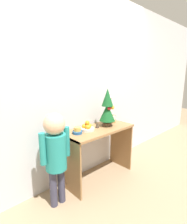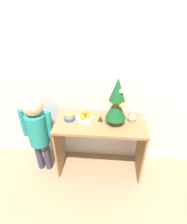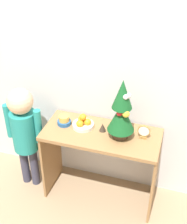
{
  "view_description": "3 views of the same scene",
  "coord_description": "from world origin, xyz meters",
  "px_view_note": "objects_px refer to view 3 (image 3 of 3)",
  "views": [
    {
      "loc": [
        -1.56,
        -1.33,
        1.42
      ],
      "look_at": [
        -0.06,
        0.25,
        0.93
      ],
      "focal_mm": 28.0,
      "sensor_mm": 36.0,
      "label": 1
    },
    {
      "loc": [
        0.06,
        -1.3,
        1.81
      ],
      "look_at": [
        -0.07,
        0.19,
        0.86
      ],
      "focal_mm": 28.0,
      "sensor_mm": 36.0,
      "label": 2
    },
    {
      "loc": [
        0.54,
        -1.74,
        2.26
      ],
      "look_at": [
        -0.06,
        0.2,
        0.91
      ],
      "focal_mm": 50.0,
      "sensor_mm": 36.0,
      "label": 3
    }
  ],
  "objects_px": {
    "desk_clock": "(144,132)",
    "figurine": "(103,127)",
    "singing_bowl": "(64,121)",
    "child_figure": "(24,127)",
    "fruit_bowl": "(83,123)",
    "mini_tree": "(122,110)"
  },
  "relations": [
    {
      "from": "fruit_bowl",
      "to": "desk_clock",
      "type": "xyz_separation_m",
      "value": [
        0.51,
        0.0,
        0.02
      ]
    },
    {
      "from": "singing_bowl",
      "to": "child_figure",
      "type": "xyz_separation_m",
      "value": [
        -0.35,
        -0.08,
        -0.09
      ]
    },
    {
      "from": "fruit_bowl",
      "to": "figurine",
      "type": "xyz_separation_m",
      "value": [
        0.17,
        -0.0,
        -0.0
      ]
    },
    {
      "from": "desk_clock",
      "to": "child_figure",
      "type": "bearing_deg",
      "value": -174.87
    },
    {
      "from": "desk_clock",
      "to": "singing_bowl",
      "type": "bearing_deg",
      "value": -178.86
    },
    {
      "from": "mini_tree",
      "to": "singing_bowl",
      "type": "distance_m",
      "value": 0.54
    },
    {
      "from": "desk_clock",
      "to": "figurine",
      "type": "xyz_separation_m",
      "value": [
        -0.33,
        -0.01,
        -0.02
      ]
    },
    {
      "from": "desk_clock",
      "to": "fruit_bowl",
      "type": "bearing_deg",
      "value": -179.68
    },
    {
      "from": "fruit_bowl",
      "to": "figurine",
      "type": "bearing_deg",
      "value": -1.6
    },
    {
      "from": "child_figure",
      "to": "figurine",
      "type": "bearing_deg",
      "value": 6.96
    },
    {
      "from": "singing_bowl",
      "to": "figurine",
      "type": "height_order",
      "value": "singing_bowl"
    },
    {
      "from": "fruit_bowl",
      "to": "singing_bowl",
      "type": "bearing_deg",
      "value": -176.37
    },
    {
      "from": "desk_clock",
      "to": "figurine",
      "type": "height_order",
      "value": "desk_clock"
    },
    {
      "from": "mini_tree",
      "to": "desk_clock",
      "type": "relative_size",
      "value": 4.27
    },
    {
      "from": "singing_bowl",
      "to": "child_figure",
      "type": "bearing_deg",
      "value": -167.34
    },
    {
      "from": "mini_tree",
      "to": "singing_bowl",
      "type": "bearing_deg",
      "value": 176.65
    },
    {
      "from": "singing_bowl",
      "to": "figurine",
      "type": "bearing_deg",
      "value": 0.95
    },
    {
      "from": "desk_clock",
      "to": "child_figure",
      "type": "xyz_separation_m",
      "value": [
        -1.03,
        -0.09,
        -0.12
      ]
    },
    {
      "from": "child_figure",
      "to": "desk_clock",
      "type": "bearing_deg",
      "value": 5.13
    },
    {
      "from": "singing_bowl",
      "to": "desk_clock",
      "type": "relative_size",
      "value": 0.97
    },
    {
      "from": "singing_bowl",
      "to": "child_figure",
      "type": "distance_m",
      "value": 0.37
    },
    {
      "from": "fruit_bowl",
      "to": "singing_bowl",
      "type": "relative_size",
      "value": 1.54
    }
  ]
}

